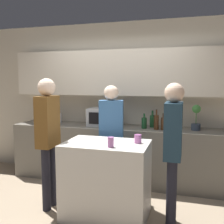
{
  "coord_description": "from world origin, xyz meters",
  "views": [
    {
      "loc": [
        1.12,
        -2.77,
        1.69
      ],
      "look_at": [
        0.18,
        0.47,
        1.29
      ],
      "focal_mm": 42.0,
      "sensor_mm": 36.0,
      "label": 1
    }
  ],
  "objects_px": {
    "bottle_3": "(163,123)",
    "person_right": "(173,143)",
    "bottle_4": "(170,124)",
    "cup_1": "(138,139)",
    "person_center": "(111,131)",
    "toaster": "(53,118)",
    "bottle_0": "(144,123)",
    "microwave": "(104,117)",
    "bottle_2": "(156,122)",
    "cup_0": "(111,142)",
    "bottle_1": "(152,121)",
    "person_left": "(48,132)",
    "bottle_5": "(175,124)",
    "potted_plant": "(196,118)"
  },
  "relations": [
    {
      "from": "toaster",
      "to": "bottle_0",
      "type": "height_order",
      "value": "bottle_0"
    },
    {
      "from": "bottle_3",
      "to": "bottle_4",
      "type": "xyz_separation_m",
      "value": [
        0.1,
        0.03,
        -0.01
      ]
    },
    {
      "from": "bottle_5",
      "to": "bottle_3",
      "type": "bearing_deg",
      "value": -164.34
    },
    {
      "from": "bottle_3",
      "to": "person_right",
      "type": "distance_m",
      "value": 1.12
    },
    {
      "from": "cup_1",
      "to": "person_center",
      "type": "xyz_separation_m",
      "value": [
        -0.49,
        0.51,
        -0.02
      ]
    },
    {
      "from": "bottle_5",
      "to": "person_right",
      "type": "relative_size",
      "value": 0.14
    },
    {
      "from": "bottle_0",
      "to": "person_left",
      "type": "relative_size",
      "value": 0.14
    },
    {
      "from": "potted_plant",
      "to": "cup_1",
      "type": "height_order",
      "value": "potted_plant"
    },
    {
      "from": "person_left",
      "to": "bottle_0",
      "type": "bearing_deg",
      "value": 136.08
    },
    {
      "from": "cup_1",
      "to": "person_right",
      "type": "bearing_deg",
      "value": -12.64
    },
    {
      "from": "bottle_1",
      "to": "person_left",
      "type": "bearing_deg",
      "value": -132.77
    },
    {
      "from": "bottle_2",
      "to": "person_right",
      "type": "relative_size",
      "value": 0.19
    },
    {
      "from": "person_left",
      "to": "person_right",
      "type": "height_order",
      "value": "person_left"
    },
    {
      "from": "bottle_0",
      "to": "cup_1",
      "type": "height_order",
      "value": "bottle_0"
    },
    {
      "from": "bottle_4",
      "to": "cup_1",
      "type": "bearing_deg",
      "value": -106.54
    },
    {
      "from": "bottle_4",
      "to": "person_right",
      "type": "bearing_deg",
      "value": -84.23
    },
    {
      "from": "cup_0",
      "to": "cup_1",
      "type": "height_order",
      "value": "cup_0"
    },
    {
      "from": "cup_0",
      "to": "potted_plant",
      "type": "bearing_deg",
      "value": 55.29
    },
    {
      "from": "toaster",
      "to": "person_left",
      "type": "relative_size",
      "value": 0.15
    },
    {
      "from": "potted_plant",
      "to": "bottle_3",
      "type": "height_order",
      "value": "potted_plant"
    },
    {
      "from": "microwave",
      "to": "bottle_4",
      "type": "xyz_separation_m",
      "value": [
        1.09,
        -0.07,
        -0.06
      ]
    },
    {
      "from": "bottle_3",
      "to": "person_center",
      "type": "bearing_deg",
      "value": -144.59
    },
    {
      "from": "microwave",
      "to": "bottle_4",
      "type": "distance_m",
      "value": 1.09
    },
    {
      "from": "microwave",
      "to": "bottle_0",
      "type": "xyz_separation_m",
      "value": [
        0.69,
        -0.06,
        -0.06
      ]
    },
    {
      "from": "potted_plant",
      "to": "bottle_5",
      "type": "xyz_separation_m",
      "value": [
        -0.31,
        -0.05,
        -0.11
      ]
    },
    {
      "from": "potted_plant",
      "to": "bottle_5",
      "type": "distance_m",
      "value": 0.33
    },
    {
      "from": "bottle_2",
      "to": "cup_0",
      "type": "height_order",
      "value": "bottle_2"
    },
    {
      "from": "person_center",
      "to": "person_right",
      "type": "height_order",
      "value": "person_right"
    },
    {
      "from": "bottle_0",
      "to": "bottle_4",
      "type": "height_order",
      "value": "bottle_0"
    },
    {
      "from": "person_left",
      "to": "person_right",
      "type": "bearing_deg",
      "value": 89.55
    },
    {
      "from": "potted_plant",
      "to": "person_right",
      "type": "bearing_deg",
      "value": -103.06
    },
    {
      "from": "bottle_3",
      "to": "cup_1",
      "type": "height_order",
      "value": "bottle_3"
    },
    {
      "from": "bottle_2",
      "to": "person_right",
      "type": "height_order",
      "value": "person_right"
    },
    {
      "from": "bottle_2",
      "to": "person_left",
      "type": "xyz_separation_m",
      "value": [
        -1.28,
        -1.08,
        -0.02
      ]
    },
    {
      "from": "potted_plant",
      "to": "bottle_4",
      "type": "distance_m",
      "value": 0.41
    },
    {
      "from": "bottle_1",
      "to": "bottle_2",
      "type": "height_order",
      "value": "bottle_2"
    },
    {
      "from": "bottle_2",
      "to": "person_left",
      "type": "height_order",
      "value": "person_left"
    },
    {
      "from": "bottle_3",
      "to": "bottle_4",
      "type": "relative_size",
      "value": 1.17
    },
    {
      "from": "toaster",
      "to": "bottle_3",
      "type": "distance_m",
      "value": 1.97
    },
    {
      "from": "bottle_2",
      "to": "cup_0",
      "type": "relative_size",
      "value": 2.7
    },
    {
      "from": "cup_1",
      "to": "potted_plant",
      "type": "bearing_deg",
      "value": 57.64
    },
    {
      "from": "bottle_4",
      "to": "bottle_3",
      "type": "bearing_deg",
      "value": -162.04
    },
    {
      "from": "bottle_1",
      "to": "bottle_4",
      "type": "xyz_separation_m",
      "value": [
        0.29,
        -0.15,
        -0.02
      ]
    },
    {
      "from": "cup_1",
      "to": "person_center",
      "type": "height_order",
      "value": "person_center"
    },
    {
      "from": "bottle_0",
      "to": "bottle_5",
      "type": "xyz_separation_m",
      "value": [
        0.49,
        0.01,
        -0.0
      ]
    },
    {
      "from": "toaster",
      "to": "cup_1",
      "type": "distance_m",
      "value": 2.07
    },
    {
      "from": "bottle_3",
      "to": "bottle_5",
      "type": "bearing_deg",
      "value": 15.66
    },
    {
      "from": "cup_0",
      "to": "person_center",
      "type": "height_order",
      "value": "person_center"
    },
    {
      "from": "bottle_4",
      "to": "person_left",
      "type": "height_order",
      "value": "person_left"
    },
    {
      "from": "cup_0",
      "to": "person_center",
      "type": "distance_m",
      "value": 0.82
    }
  ]
}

